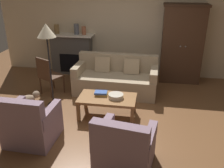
{
  "coord_description": "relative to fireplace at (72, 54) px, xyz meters",
  "views": [
    {
      "loc": [
        0.67,
        -4.12,
        2.53
      ],
      "look_at": [
        -0.09,
        0.4,
        0.55
      ],
      "focal_mm": 39.64,
      "sensor_mm": 36.0,
      "label": 1
    }
  ],
  "objects": [
    {
      "name": "ground_plane",
      "position": [
        1.55,
        -2.3,
        -0.57
      ],
      "size": [
        9.6,
        9.6,
        0.0
      ],
      "primitive_type": "plane",
      "color": "brown"
    },
    {
      "name": "back_wall",
      "position": [
        1.55,
        0.25,
        0.83
      ],
      "size": [
        7.2,
        0.1,
        2.8
      ],
      "primitive_type": "cube",
      "color": "beige",
      "rests_on": "ground"
    },
    {
      "name": "fireplace",
      "position": [
        0.0,
        0.0,
        0.0
      ],
      "size": [
        1.26,
        0.48,
        1.12
      ],
      "color": "#4C4947",
      "rests_on": "ground"
    },
    {
      "name": "armoire",
      "position": [
        2.95,
        -0.08,
        0.42
      ],
      "size": [
        1.06,
        0.57,
        1.96
      ],
      "color": "#472D1E",
      "rests_on": "ground"
    },
    {
      "name": "couch",
      "position": [
        1.41,
        -1.07,
        -0.25
      ],
      "size": [
        1.94,
        0.9,
        0.86
      ],
      "color": "tan",
      "rests_on": "ground"
    },
    {
      "name": "coffee_table",
      "position": [
        1.43,
        -2.25,
        -0.2
      ],
      "size": [
        1.1,
        0.6,
        0.42
      ],
      "color": "olive",
      "rests_on": "ground"
    },
    {
      "name": "fruit_bowl",
      "position": [
        1.59,
        -2.25,
        -0.11
      ],
      "size": [
        0.29,
        0.29,
        0.08
      ],
      "primitive_type": "cylinder",
      "color": "beige",
      "rests_on": "coffee_table"
    },
    {
      "name": "book_stack",
      "position": [
        1.29,
        -2.17,
        -0.11
      ],
      "size": [
        0.26,
        0.19,
        0.07
      ],
      "color": "gold",
      "rests_on": "coffee_table"
    },
    {
      "name": "mantel_vase_bronze",
      "position": [
        -0.38,
        -0.02,
        0.68
      ],
      "size": [
        0.13,
        0.13,
        0.25
      ],
      "primitive_type": "cylinder",
      "color": "olive",
      "rests_on": "fireplace"
    },
    {
      "name": "mantel_vase_slate",
      "position": [
        0.18,
        -0.02,
        0.69
      ],
      "size": [
        0.13,
        0.13,
        0.28
      ],
      "primitive_type": "cylinder",
      "color": "#565B66",
      "rests_on": "fireplace"
    },
    {
      "name": "mantel_vase_terracotta",
      "position": [
        0.38,
        -0.02,
        0.66
      ],
      "size": [
        0.12,
        0.12,
        0.22
      ],
      "primitive_type": "cylinder",
      "color": "#A86042",
      "rests_on": "fireplace"
    },
    {
      "name": "armchair_near_left",
      "position": [
        0.33,
        -3.24,
        -0.25
      ],
      "size": [
        0.8,
        0.79,
        0.88
      ],
      "color": "gray",
      "rests_on": "ground"
    },
    {
      "name": "armchair_near_right",
      "position": [
        1.92,
        -3.62,
        -0.25
      ],
      "size": [
        0.87,
        0.87,
        0.88
      ],
      "color": "gray",
      "rests_on": "ground"
    },
    {
      "name": "side_chair_wooden",
      "position": [
        -0.09,
        -1.49,
        -0.06
      ],
      "size": [
        0.6,
        0.6,
        0.9
      ],
      "color": "#472D1E",
      "rests_on": "ground"
    },
    {
      "name": "floor_lamp",
      "position": [
        0.2,
        -1.98,
        0.94
      ],
      "size": [
        0.36,
        0.36,
        1.74
      ],
      "color": "black",
      "rests_on": "ground"
    },
    {
      "name": "dog",
      "position": [
        -0.21,
        -2.32,
        -0.32
      ],
      "size": [
        0.41,
        0.49,
        0.39
      ],
      "color": "gray",
      "rests_on": "ground"
    }
  ]
}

